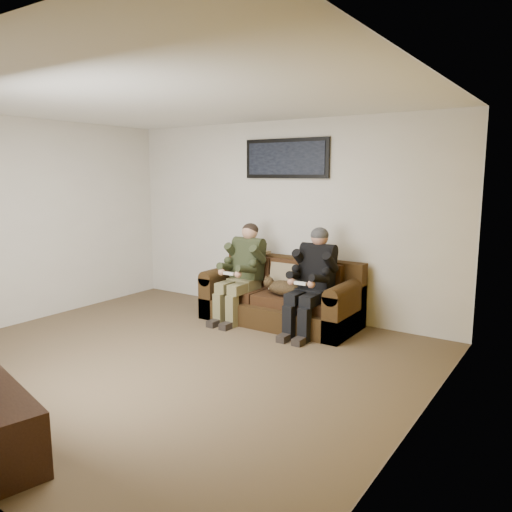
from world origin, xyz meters
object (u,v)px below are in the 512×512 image
Objects in this scene: cat at (284,288)px; framed_poster at (286,158)px; sofa at (283,298)px; person_right at (313,275)px; person_left at (243,267)px.

framed_poster reaches higher than cat.
sofa is 1.85m from framed_poster.
sofa is 0.29m from cat.
sofa reaches higher than cat.
person_right is 1.67m from framed_poster.
sofa is 1.58× the size of person_right.
sofa is at bearing -63.12° from framed_poster.
cat is at bearing -178.35° from person_right.
framed_poster reaches higher than sofa.
framed_poster is (0.31, 0.56, 1.40)m from person_left.
cat is at bearing -1.00° from person_left.
person_left is 1.03m from person_right.
person_right is 0.44m from cat.
person_right is at bearing -38.17° from framed_poster.
person_left is at bearing 179.00° from cat.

